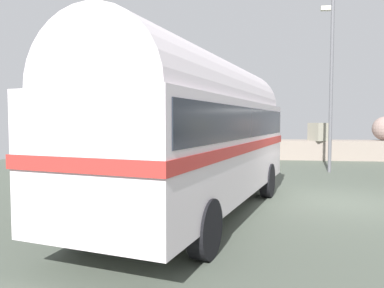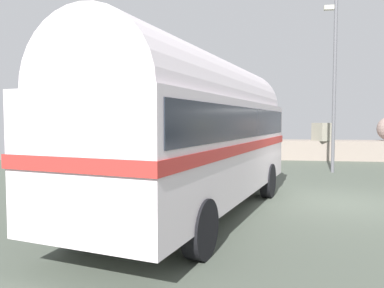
{
  "view_description": "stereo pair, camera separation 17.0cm",
  "coord_description": "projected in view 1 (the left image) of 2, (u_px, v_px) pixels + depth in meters",
  "views": [
    {
      "loc": [
        -2.45,
        -10.42,
        2.19
      ],
      "look_at": [
        -3.82,
        -0.34,
        1.57
      ],
      "focal_mm": 35.37,
      "sensor_mm": 36.0,
      "label": 1
    },
    {
      "loc": [
        -2.28,
        -10.4,
        2.19
      ],
      "look_at": [
        -3.82,
        -0.34,
        1.57
      ],
      "focal_mm": 35.37,
      "sensor_mm": 36.0,
      "label": 2
    }
  ],
  "objects": [
    {
      "name": "ground",
      "position": [
        335.0,
        202.0,
        10.11
      ],
      "size": [
        32.0,
        26.0,
        0.02
      ],
      "color": "#495046"
    },
    {
      "name": "breakwater",
      "position": [
        289.0,
        147.0,
        21.71
      ],
      "size": [
        31.36,
        2.04,
        2.45
      ],
      "color": "gray",
      "rests_on": "ground"
    },
    {
      "name": "vintage_coach",
      "position": [
        199.0,
        127.0,
        8.65
      ],
      "size": [
        4.44,
        8.91,
        3.7
      ],
      "rotation": [
        0.0,
        0.0,
        -0.25
      ],
      "color": "black",
      "rests_on": "ground"
    },
    {
      "name": "lamp_post",
      "position": [
        331.0,
        77.0,
        15.93
      ],
      "size": [
        0.44,
        1.11,
        7.22
      ],
      "color": "#5B5B60",
      "rests_on": "ground"
    }
  ]
}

